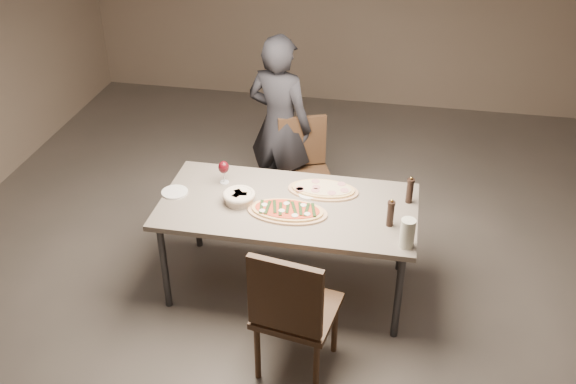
% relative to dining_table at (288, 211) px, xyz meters
% --- Properties ---
extents(room, '(7.00, 7.00, 7.00)m').
position_rel_dining_table_xyz_m(room, '(0.00, 0.00, 0.71)').
color(room, '#5C554F').
rests_on(room, ground).
extents(dining_table, '(1.80, 0.90, 0.75)m').
position_rel_dining_table_xyz_m(dining_table, '(0.00, 0.00, 0.00)').
color(dining_table, slate).
rests_on(dining_table, ground).
extents(zucchini_pizza, '(0.56, 0.31, 0.05)m').
position_rel_dining_table_xyz_m(zucchini_pizza, '(0.02, -0.11, 0.07)').
color(zucchini_pizza, tan).
rests_on(zucchini_pizza, dining_table).
extents(ham_pizza, '(0.51, 0.28, 0.04)m').
position_rel_dining_table_xyz_m(ham_pizza, '(0.22, 0.21, 0.07)').
color(ham_pizza, tan).
rests_on(ham_pizza, dining_table).
extents(bread_basket, '(0.23, 0.23, 0.08)m').
position_rel_dining_table_xyz_m(bread_basket, '(-0.34, -0.04, 0.11)').
color(bread_basket, beige).
rests_on(bread_basket, dining_table).
extents(oil_dish, '(0.14, 0.14, 0.02)m').
position_rel_dining_table_xyz_m(oil_dish, '(0.12, 0.14, 0.07)').
color(oil_dish, white).
rests_on(oil_dish, dining_table).
extents(pepper_mill_left, '(0.05, 0.05, 0.21)m').
position_rel_dining_table_xyz_m(pepper_mill_left, '(0.83, 0.19, 0.15)').
color(pepper_mill_left, black).
rests_on(pepper_mill_left, dining_table).
extents(pepper_mill_right, '(0.05, 0.05, 0.21)m').
position_rel_dining_table_xyz_m(pepper_mill_right, '(0.71, -0.12, 0.15)').
color(pepper_mill_right, black).
rests_on(pepper_mill_right, dining_table).
extents(carafe, '(0.10, 0.10, 0.20)m').
position_rel_dining_table_xyz_m(carafe, '(0.83, -0.33, 0.16)').
color(carafe, silver).
rests_on(carafe, dining_table).
extents(wine_glass, '(0.08, 0.08, 0.18)m').
position_rel_dining_table_xyz_m(wine_glass, '(-0.52, 0.20, 0.18)').
color(wine_glass, silver).
rests_on(wine_glass, dining_table).
extents(side_plate, '(0.19, 0.19, 0.01)m').
position_rel_dining_table_xyz_m(side_plate, '(-0.83, -0.01, 0.06)').
color(side_plate, white).
rests_on(side_plate, dining_table).
extents(chair_near, '(0.55, 0.55, 1.01)m').
position_rel_dining_table_xyz_m(chair_near, '(0.19, -0.84, -0.13)').
color(chair_near, '#3E291A').
rests_on(chair_near, ground).
extents(chair_far, '(0.55, 0.55, 0.91)m').
position_rel_dining_table_xyz_m(chair_far, '(-0.05, 0.97, -0.18)').
color(chair_far, '#3E291A').
rests_on(chair_far, ground).
extents(diner, '(0.67, 0.54, 1.60)m').
position_rel_dining_table_xyz_m(diner, '(-0.28, 1.10, 0.11)').
color(diner, black).
rests_on(diner, ground).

